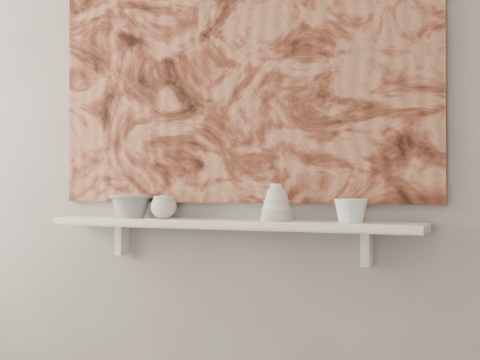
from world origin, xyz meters
The scene contains 11 objects.
wall_back centered at (0.00, 1.60, 1.35)m, with size 3.60×3.60×0.00m, color gray.
shelf centered at (0.00, 1.51, 0.92)m, with size 1.40×0.18×0.03m, color silver.
shelf_stripe centered at (0.00, 1.41, 0.92)m, with size 1.40×0.01×0.02m, color #F5E7A3.
bracket_left centered at (-0.49, 1.57, 0.84)m, with size 0.03×0.06×0.12m, color silver.
bracket_right centered at (0.49, 1.57, 0.84)m, with size 0.03×0.06×0.12m, color silver.
painting centered at (0.00, 1.59, 1.54)m, with size 1.50×0.03×1.10m, color brown.
house_motif centered at (0.45, 1.57, 1.23)m, with size 0.09×0.00×0.08m, color black.
bowl_grey centered at (-0.41, 1.51, 0.98)m, with size 0.16×0.16×0.09m, color gray, non-canonical shape.
cup_cream centered at (-0.26, 1.51, 0.97)m, with size 0.10×0.10×0.09m, color beige, non-canonical shape.
bell_vessel centered at (0.19, 1.51, 1.00)m, with size 0.12×0.12×0.13m, color beige, non-canonical shape.
bowl_white centered at (0.45, 1.51, 0.97)m, with size 0.11×0.11×0.08m, color white, non-canonical shape.
Camera 1 is at (0.99, -0.69, 1.05)m, focal length 50.00 mm.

